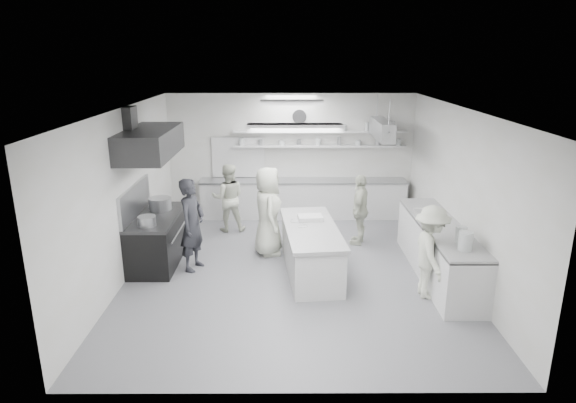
{
  "coord_description": "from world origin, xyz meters",
  "views": [
    {
      "loc": [
        -0.12,
        -8.5,
        3.9
      ],
      "look_at": [
        -0.09,
        0.6,
        1.17
      ],
      "focal_mm": 30.76,
      "sensor_mm": 36.0,
      "label": 1
    }
  ],
  "objects_px": {
    "stove": "(158,240)",
    "cook_stove": "(192,225)",
    "cook_back": "(228,198)",
    "prep_island": "(311,251)",
    "back_counter": "(303,199)",
    "right_counter": "(439,251)"
  },
  "relations": [
    {
      "from": "right_counter",
      "to": "back_counter",
      "type": "bearing_deg",
      "value": 124.65
    },
    {
      "from": "stove",
      "to": "cook_back",
      "type": "height_order",
      "value": "cook_back"
    },
    {
      "from": "stove",
      "to": "right_counter",
      "type": "xyz_separation_m",
      "value": [
        5.25,
        -0.6,
        0.02
      ]
    },
    {
      "from": "stove",
      "to": "cook_back",
      "type": "bearing_deg",
      "value": 57.13
    },
    {
      "from": "right_counter",
      "to": "prep_island",
      "type": "relative_size",
      "value": 1.44
    },
    {
      "from": "stove",
      "to": "cook_stove",
      "type": "relative_size",
      "value": 1.03
    },
    {
      "from": "back_counter",
      "to": "cook_stove",
      "type": "relative_size",
      "value": 2.86
    },
    {
      "from": "stove",
      "to": "right_counter",
      "type": "bearing_deg",
      "value": -6.52
    },
    {
      "from": "right_counter",
      "to": "cook_stove",
      "type": "height_order",
      "value": "cook_stove"
    },
    {
      "from": "back_counter",
      "to": "cook_back",
      "type": "height_order",
      "value": "cook_back"
    },
    {
      "from": "stove",
      "to": "back_counter",
      "type": "height_order",
      "value": "back_counter"
    },
    {
      "from": "prep_island",
      "to": "cook_stove",
      "type": "bearing_deg",
      "value": 169.85
    },
    {
      "from": "right_counter",
      "to": "prep_island",
      "type": "xyz_separation_m",
      "value": [
        -2.32,
        0.12,
        -0.05
      ]
    },
    {
      "from": "cook_back",
      "to": "prep_island",
      "type": "bearing_deg",
      "value": 122.34
    },
    {
      "from": "back_counter",
      "to": "cook_stove",
      "type": "xyz_separation_m",
      "value": [
        -2.16,
        -3.1,
        0.41
      ]
    },
    {
      "from": "prep_island",
      "to": "right_counter",
      "type": "bearing_deg",
      "value": -8.54
    },
    {
      "from": "stove",
      "to": "prep_island",
      "type": "xyz_separation_m",
      "value": [
        2.93,
        -0.48,
        -0.03
      ]
    },
    {
      "from": "right_counter",
      "to": "prep_island",
      "type": "distance_m",
      "value": 2.32
    },
    {
      "from": "stove",
      "to": "back_counter",
      "type": "xyz_separation_m",
      "value": [
        2.9,
        2.8,
        0.01
      ]
    },
    {
      "from": "right_counter",
      "to": "cook_back",
      "type": "distance_m",
      "value": 4.75
    },
    {
      "from": "right_counter",
      "to": "stove",
      "type": "bearing_deg",
      "value": 173.48
    },
    {
      "from": "cook_stove",
      "to": "cook_back",
      "type": "distance_m",
      "value": 2.15
    }
  ]
}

